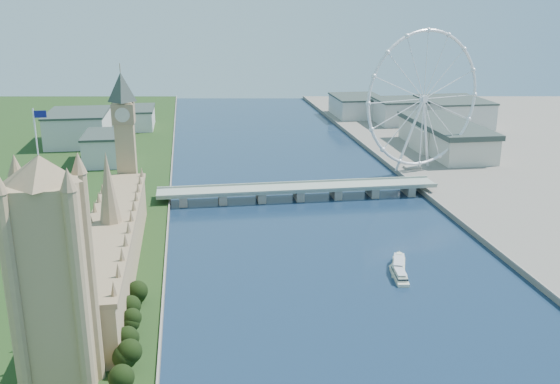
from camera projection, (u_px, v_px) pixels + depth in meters
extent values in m
cube|color=tan|center=(55.00, 296.00, 228.32)|extent=(22.00, 22.00, 86.00)
pyramid|color=#937A59|center=(38.00, 155.00, 212.78)|extent=(28.16, 28.16, 10.00)
cylinder|color=silver|center=(35.00, 132.00, 210.44)|extent=(0.50, 0.50, 16.00)
cube|color=navy|center=(40.00, 114.00, 208.99)|extent=(4.00, 0.16, 2.40)
cube|color=tan|center=(113.00, 250.00, 346.55)|extent=(24.00, 200.00, 28.00)
cone|color=#937A59|center=(108.00, 188.00, 336.00)|extent=(12.00, 12.00, 40.00)
cube|color=tan|center=(127.00, 158.00, 441.05)|extent=(13.00, 13.00, 80.00)
cube|color=#937A59|center=(123.00, 113.00, 431.67)|extent=(15.00, 15.00, 14.00)
pyramid|color=#2D3833|center=(120.00, 72.00, 423.46)|extent=(20.02, 20.02, 20.00)
cube|color=gray|center=(299.00, 188.00, 490.04)|extent=(220.00, 22.00, 2.00)
cube|color=gray|center=(183.00, 199.00, 478.73)|extent=(6.00, 20.00, 7.50)
cube|color=gray|center=(222.00, 197.00, 482.96)|extent=(6.00, 20.00, 7.50)
cube|color=gray|center=(261.00, 196.00, 487.20)|extent=(6.00, 20.00, 7.50)
cube|color=gray|center=(299.00, 194.00, 491.44)|extent=(6.00, 20.00, 7.50)
cube|color=gray|center=(336.00, 192.00, 495.67)|extent=(6.00, 20.00, 7.50)
cube|color=gray|center=(372.00, 191.00, 499.91)|extent=(6.00, 20.00, 7.50)
cube|color=gray|center=(408.00, 189.00, 504.15)|extent=(6.00, 20.00, 7.50)
torus|color=silver|center=(424.00, 99.00, 541.55)|extent=(113.60, 39.12, 118.60)
cylinder|color=silver|center=(424.00, 99.00, 541.55)|extent=(7.25, 6.61, 6.00)
cube|color=gray|center=(412.00, 167.00, 569.35)|extent=(14.00, 10.00, 2.00)
cube|color=beige|center=(108.00, 149.00, 588.18)|extent=(40.00, 60.00, 26.00)
cube|color=beige|center=(79.00, 128.00, 666.75)|extent=(60.00, 80.00, 32.00)
cube|color=beige|center=(132.00, 118.00, 750.92)|extent=(50.00, 70.00, 22.00)
cube|color=beige|center=(401.00, 112.00, 777.73)|extent=(60.00, 60.00, 28.00)
cube|color=beige|center=(453.00, 113.00, 766.99)|extent=(70.00, 90.00, 30.00)
cube|color=beige|center=(357.00, 107.00, 829.40)|extent=(60.00, 80.00, 24.00)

